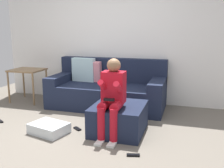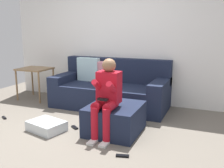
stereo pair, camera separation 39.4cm
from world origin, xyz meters
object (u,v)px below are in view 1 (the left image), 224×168
object	(u,v)px
couch_sectional	(107,90)
remote_under_side_table	(1,121)
person_seated	(112,95)
remote_near_ottoman	(133,155)
ottoman	(119,118)
remote_by_storage_bin	(77,129)
storage_bin	(49,128)
side_table	(27,74)

from	to	relation	value
couch_sectional	remote_under_side_table	xyz separation A→B (m)	(-1.40, -1.34, -0.32)
person_seated	remote_near_ottoman	size ratio (longest dim) A/B	6.95
couch_sectional	ottoman	xyz separation A→B (m)	(0.56, -1.18, -0.12)
ottoman	remote_by_storage_bin	xyz separation A→B (m)	(-0.62, -0.10, -0.19)
couch_sectional	storage_bin	distance (m)	1.60
storage_bin	remote_under_side_table	bearing A→B (deg)	169.74
remote_by_storage_bin	remote_near_ottoman	bearing A→B (deg)	4.88
storage_bin	remote_near_ottoman	bearing A→B (deg)	-13.95
couch_sectional	remote_near_ottoman	size ratio (longest dim) A/B	13.86
side_table	person_seated	bearing A→B (deg)	-29.66
remote_by_storage_bin	remote_under_side_table	distance (m)	1.34
ottoman	remote_by_storage_bin	size ratio (longest dim) A/B	5.45
person_seated	ottoman	bearing A→B (deg)	75.47
storage_bin	remote_under_side_table	world-z (taller)	storage_bin
couch_sectional	side_table	distance (m)	1.71
ottoman	remote_under_side_table	size ratio (longest dim) A/B	5.41
couch_sectional	storage_bin	size ratio (longest dim) A/B	4.22
side_table	couch_sectional	bearing A→B (deg)	3.82
ottoman	remote_under_side_table	distance (m)	1.97
ottoman	person_seated	size ratio (longest dim) A/B	0.74
side_table	remote_under_side_table	distance (m)	1.39
storage_bin	ottoman	bearing A→B (deg)	19.80
ottoman	remote_by_storage_bin	distance (m)	0.66
remote_by_storage_bin	side_table	bearing A→B (deg)	179.41
ottoman	remote_under_side_table	xyz separation A→B (m)	(-1.96, -0.16, -0.19)
person_seated	storage_bin	bearing A→B (deg)	-170.15
remote_by_storage_bin	ottoman	bearing A→B (deg)	44.25
remote_near_ottoman	remote_by_storage_bin	size ratio (longest dim) A/B	1.07
side_table	remote_under_side_table	world-z (taller)	side_table
ottoman	person_seated	xyz separation A→B (m)	(-0.05, -0.19, 0.40)
storage_bin	remote_near_ottoman	distance (m)	1.36
ottoman	remote_near_ottoman	distance (m)	0.79
person_seated	side_table	distance (m)	2.54
couch_sectional	ottoman	distance (m)	1.31
storage_bin	remote_near_ottoman	world-z (taller)	storage_bin
person_seated	remote_near_ottoman	xyz separation A→B (m)	(0.41, -0.49, -0.60)
person_seated	side_table	size ratio (longest dim) A/B	1.63
storage_bin	couch_sectional	bearing A→B (deg)	75.40
person_seated	remote_under_side_table	distance (m)	2.00
person_seated	remote_near_ottoman	bearing A→B (deg)	-49.76
storage_bin	remote_by_storage_bin	bearing A→B (deg)	35.98
ottoman	remote_by_storage_bin	bearing A→B (deg)	-170.79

